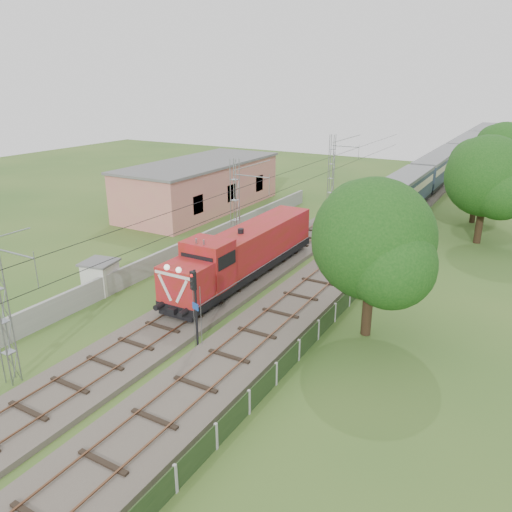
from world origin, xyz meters
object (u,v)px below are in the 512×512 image
Objects in this scene: locomotive at (244,252)px; signal_post at (195,296)px; relay_hut at (101,276)px; coach_rake at (454,154)px.

signal_post is (2.79, -9.56, 0.97)m from locomotive.
signal_post reaches higher than relay_hut.
signal_post is at bearing -16.55° from relay_hut.
signal_post is (-2.21, -64.67, 0.58)m from coach_rake.
locomotive is 0.18× the size of coach_rake.
relay_hut is (-10.19, 3.03, -2.01)m from signal_post.
relay_hut is at bearing -138.56° from locomotive.
relay_hut is at bearing -101.37° from coach_rake.
coach_rake is (5.00, 55.11, 0.39)m from locomotive.
locomotive is 3.57× the size of signal_post.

